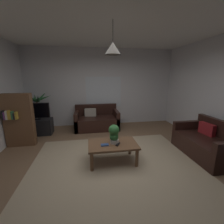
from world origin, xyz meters
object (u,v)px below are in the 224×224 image
(tv_stand, at_px, (38,127))
(remote_on_table_0, at_px, (118,144))
(pendant_lamp, at_px, (113,48))
(potted_palm_corner, at_px, (38,112))
(potted_plant_on_table, at_px, (114,134))
(couch_right_side, at_px, (207,144))
(couch_under_window, at_px, (97,121))
(bookshelf_corner, at_px, (19,120))
(coffee_table, at_px, (113,146))
(book_on_table_0, at_px, (105,145))
(tv, at_px, (35,111))

(tv_stand, bearing_deg, remote_on_table_0, -42.80)
(tv_stand, xyz_separation_m, pendant_lamp, (2.11, -1.96, 2.07))
(remote_on_table_0, height_order, potted_palm_corner, potted_palm_corner)
(potted_plant_on_table, xyz_separation_m, pendant_lamp, (-0.03, -0.03, 1.68))
(couch_right_side, xyz_separation_m, potted_palm_corner, (-4.40, 2.45, 0.35))
(tv_stand, distance_m, pendant_lamp, 3.55)
(couch_under_window, relative_size, bookshelf_corner, 1.08)
(pendant_lamp, bearing_deg, coffee_table, 6.34)
(remote_on_table_0, bearing_deg, bookshelf_corner, 2.60)
(potted_plant_on_table, xyz_separation_m, bookshelf_corner, (-2.32, 1.18, 0.07))
(couch_right_side, xyz_separation_m, pendant_lamp, (-2.22, 0.07, 2.05))
(tv_stand, xyz_separation_m, potted_palm_corner, (-0.07, 0.42, 0.37))
(book_on_table_0, height_order, potted_plant_on_table, potted_plant_on_table)
(remote_on_table_0, bearing_deg, potted_palm_corner, -16.49)
(couch_under_window, xyz_separation_m, book_on_table_0, (0.03, -2.29, 0.17))
(couch_right_side, xyz_separation_m, bookshelf_corner, (-4.52, 1.27, 0.43))
(coffee_table, xyz_separation_m, potted_palm_corner, (-2.17, 2.38, 0.26))
(couch_under_window, height_order, potted_plant_on_table, potted_plant_on_table)
(tv, bearing_deg, couch_right_side, -24.94)
(couch_under_window, relative_size, book_on_table_0, 9.58)
(potted_palm_corner, distance_m, bookshelf_corner, 1.18)
(potted_plant_on_table, distance_m, tv_stand, 2.91)
(potted_palm_corner, xyz_separation_m, pendant_lamp, (2.17, -2.38, 1.70))
(couch_under_window, bearing_deg, book_on_table_0, -89.34)
(couch_under_window, bearing_deg, bookshelf_corner, -153.91)
(remote_on_table_0, distance_m, tv, 3.00)
(coffee_table, relative_size, bookshelf_corner, 0.74)
(tv_stand, xyz_separation_m, bookshelf_corner, (-0.19, -0.76, 0.46))
(potted_palm_corner, height_order, bookshelf_corner, bookshelf_corner)
(coffee_table, xyz_separation_m, bookshelf_corner, (-2.29, 1.20, 0.35))
(couch_right_side, bearing_deg, coffee_table, -91.83)
(remote_on_table_0, relative_size, potted_plant_on_table, 0.39)
(book_on_table_0, height_order, tv_stand, tv_stand)
(bookshelf_corner, bearing_deg, couch_right_side, -15.76)
(couch_under_window, distance_m, potted_plant_on_table, 2.24)
(coffee_table, bearing_deg, couch_under_window, 95.28)
(tv_stand, relative_size, potted_palm_corner, 0.66)
(book_on_table_0, relative_size, pendant_lamp, 0.27)
(potted_palm_corner, bearing_deg, bookshelf_corner, -95.74)
(couch_under_window, relative_size, tv_stand, 1.67)
(bookshelf_corner, bearing_deg, pendant_lamp, -27.71)
(couch_under_window, height_order, couch_right_side, same)
(potted_plant_on_table, distance_m, tv, 2.87)
(tv, bearing_deg, bookshelf_corner, -104.11)
(tv, xyz_separation_m, bookshelf_corner, (-0.19, -0.74, -0.06))
(coffee_table, relative_size, pendant_lamp, 1.75)
(coffee_table, height_order, pendant_lamp, pendant_lamp)
(book_on_table_0, bearing_deg, coffee_table, 21.27)
(couch_under_window, bearing_deg, remote_on_table_0, -82.52)
(remote_on_table_0, distance_m, pendant_lamp, 1.89)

